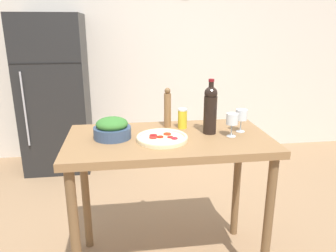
# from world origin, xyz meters

# --- Properties ---
(wall_back) EXTENTS (6.40, 0.08, 2.60)m
(wall_back) POSITION_xyz_m (0.00, 2.22, 1.30)
(wall_back) COLOR silver
(wall_back) RESTS_ON ground_plane
(refrigerator) EXTENTS (0.71, 0.66, 1.73)m
(refrigerator) POSITION_xyz_m (-1.03, 1.86, 0.86)
(refrigerator) COLOR black
(refrigerator) RESTS_ON ground_plane
(prep_counter) EXTENTS (1.26, 0.68, 0.94)m
(prep_counter) POSITION_xyz_m (0.00, 0.00, 0.82)
(prep_counter) COLOR olive
(prep_counter) RESTS_ON ground_plane
(wine_bottle) EXTENTS (0.08, 0.08, 0.35)m
(wine_bottle) POSITION_xyz_m (0.27, 0.04, 1.10)
(wine_bottle) COLOR black
(wine_bottle) RESTS_ON prep_counter
(wine_glass_near) EXTENTS (0.07, 0.07, 0.15)m
(wine_glass_near) POSITION_xyz_m (0.39, -0.05, 1.05)
(wine_glass_near) COLOR silver
(wine_glass_near) RESTS_ON prep_counter
(wine_glass_far) EXTENTS (0.07, 0.07, 0.15)m
(wine_glass_far) POSITION_xyz_m (0.48, 0.04, 1.05)
(wine_glass_far) COLOR silver
(wine_glass_far) RESTS_ON prep_counter
(pepper_mill) EXTENTS (0.05, 0.05, 0.27)m
(pepper_mill) POSITION_xyz_m (0.02, 0.21, 1.07)
(pepper_mill) COLOR olive
(pepper_mill) RESTS_ON prep_counter
(salad_bowl) EXTENTS (0.23, 0.23, 0.13)m
(salad_bowl) POSITION_xyz_m (-0.34, 0.03, 1.00)
(salad_bowl) COLOR #384C6B
(salad_bowl) RESTS_ON prep_counter
(homemade_pizza) EXTENTS (0.31, 0.31, 0.03)m
(homemade_pizza) POSITION_xyz_m (-0.05, -0.06, 0.96)
(homemade_pizza) COLOR beige
(homemade_pizza) RESTS_ON prep_counter
(salt_canister) EXTENTS (0.06, 0.06, 0.13)m
(salt_canister) POSITION_xyz_m (0.12, 0.17, 1.01)
(salt_canister) COLOR yellow
(salt_canister) RESTS_ON prep_counter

